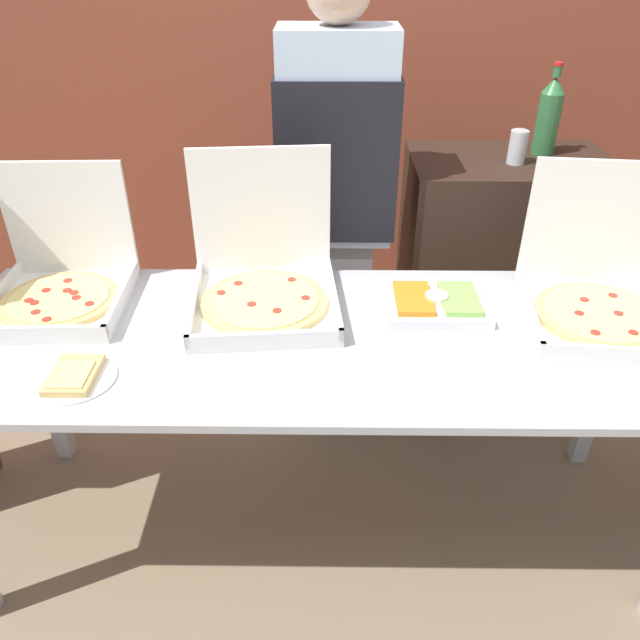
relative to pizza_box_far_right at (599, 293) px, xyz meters
name	(u,v)px	position (x,y,z in m)	size (l,w,h in m)	color
ground_plane	(320,524)	(-0.85, -0.12, -0.93)	(16.00, 16.00, 0.00)	#847056
brick_wall_behind	(324,41)	(-0.85, 1.58, 0.47)	(10.00, 0.06, 2.80)	brown
buffet_table	(320,361)	(-0.85, -0.12, -0.18)	(2.23, 0.81, 0.85)	#B7BABF
pizza_box_far_right	(599,293)	(0.00, 0.00, 0.00)	(0.48, 0.50, 0.44)	white
pizza_box_far_left	(62,280)	(-1.68, 0.07, 0.00)	(0.42, 0.44, 0.41)	white
pizza_box_near_right	(264,279)	(-1.03, 0.07, 0.00)	(0.49, 0.51, 0.45)	white
paper_plate_front_right	(74,376)	(-1.51, -0.35, -0.07)	(0.22, 0.22, 0.03)	white
veggie_tray	(436,303)	(-0.49, 0.02, -0.06)	(0.32, 0.24, 0.05)	white
sideboard_podium	(491,285)	(-0.12, 0.70, -0.37)	(0.77, 0.49, 1.12)	black
soda_bottle	(549,115)	(0.01, 0.77, 0.33)	(0.09, 0.09, 0.34)	#2D6638
soda_can_silver	(518,147)	(-0.13, 0.65, 0.25)	(0.07, 0.07, 0.12)	silver
person_server_vest	(336,197)	(-0.80, 0.52, 0.10)	(0.42, 0.24, 1.82)	slate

